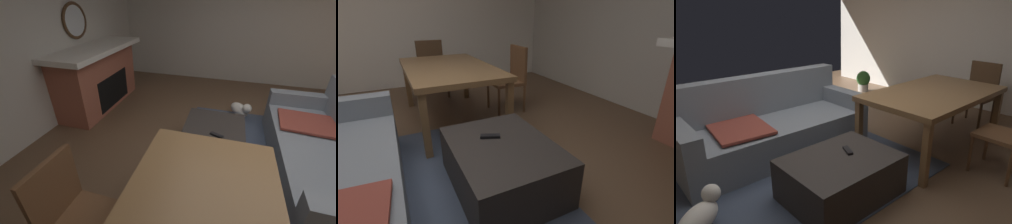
{
  "view_description": "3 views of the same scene",
  "coord_description": "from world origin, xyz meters",
  "views": [
    {
      "loc": [
        2.01,
        -0.52,
        1.88
      ],
      "look_at": [
        -0.09,
        -1.14,
        0.66
      ],
      "focal_mm": 22.51,
      "sensor_mm": 36.0,
      "label": 1
    },
    {
      "loc": [
        -1.74,
        0.11,
        1.34
      ],
      "look_at": [
        -0.11,
        -0.71,
        0.59
      ],
      "focal_mm": 25.39,
      "sensor_mm": 36.0,
      "label": 2
    },
    {
      "loc": [
        -1.83,
        -2.35,
        1.66
      ],
      "look_at": [
        -0.26,
        -0.63,
        0.85
      ],
      "focal_mm": 31.36,
      "sensor_mm": 36.0,
      "label": 3
    }
  ],
  "objects": [
    {
      "name": "area_rug",
      "position": [
        -0.27,
        0.01,
        0.01
      ],
      "size": [
        2.6,
        2.0,
        0.01
      ],
      "primitive_type": "cube",
      "color": "#3D475B",
      "rests_on": "ground"
    },
    {
      "name": "wall_left",
      "position": [
        -3.33,
        0.0,
        1.32
      ],
      "size": [
        0.12,
        6.74,
        2.65
      ],
      "primitive_type": "cube",
      "color": "beige",
      "rests_on": "ground"
    },
    {
      "name": "small_dog",
      "position": [
        -1.39,
        -0.22,
        0.17
      ],
      "size": [
        0.44,
        0.4,
        0.28
      ],
      "color": "silver",
      "rests_on": "ground"
    },
    {
      "name": "ottoman_coffee_table",
      "position": [
        -0.27,
        -0.59,
        0.2
      ],
      "size": [
        1.0,
        0.76,
        0.4
      ],
      "primitive_type": "cube",
      "color": "#2D2826",
      "rests_on": "ground"
    },
    {
      "name": "fireplace",
      "position": [
        -1.19,
        -2.79,
        0.57
      ],
      "size": [
        2.01,
        0.76,
        1.12
      ],
      "color": "#9E5642",
      "rests_on": "ground"
    },
    {
      "name": "floor",
      "position": [
        0.0,
        0.0,
        0.0
      ],
      "size": [
        7.98,
        7.98,
        0.0
      ],
      "primitive_type": "plane",
      "color": "brown"
    },
    {
      "name": "wall_back_fireplace_side",
      "position": [
        0.0,
        -3.17,
        1.32
      ],
      "size": [
        7.05,
        0.12,
        2.65
      ],
      "primitive_type": "cube",
      "color": "beige",
      "rests_on": "ground"
    },
    {
      "name": "couch",
      "position": [
        -0.25,
        0.68,
        0.31
      ],
      "size": [
        2.24,
        0.95,
        0.91
      ],
      "color": "slate",
      "rests_on": "ground"
    },
    {
      "name": "round_wall_mirror",
      "position": [
        -1.19,
        -3.08,
        1.51
      ],
      "size": [
        0.58,
        0.05,
        0.58
      ],
      "color": "#4C331E"
    },
    {
      "name": "dining_chair_south",
      "position": [
        1.26,
        -1.47,
        0.52
      ],
      "size": [
        0.44,
        0.44,
        0.93
      ],
      "color": "brown",
      "rests_on": "ground"
    },
    {
      "name": "tv_remote",
      "position": [
        -0.14,
        -0.55,
        0.41
      ],
      "size": [
        0.11,
        0.17,
        0.02
      ],
      "primitive_type": "cube",
      "rotation": [
        0.0,
        0.0,
        -0.41
      ],
      "color": "black",
      "rests_on": "ottoman_coffee_table"
    }
  ]
}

